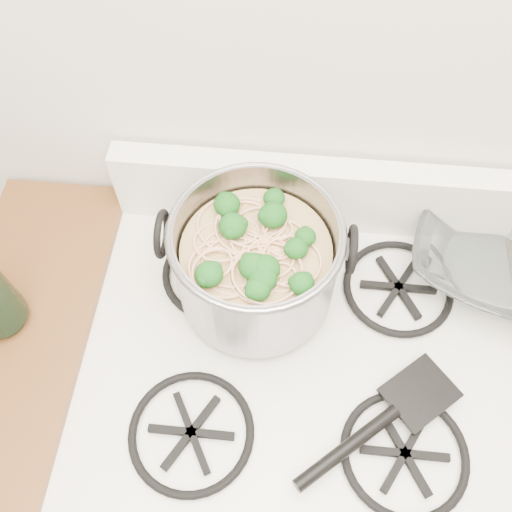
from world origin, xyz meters
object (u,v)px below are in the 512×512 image
object	(u,v)px
spatula	(421,391)
stock_pot	(256,263)
gas_range	(289,431)
glass_bowl	(487,260)

from	to	relation	value
spatula	stock_pot	bearing A→B (deg)	-161.45
stock_pot	spatula	distance (m)	0.34
gas_range	spatula	xyz separation A→B (m)	(0.20, -0.05, 0.50)
glass_bowl	stock_pot	bearing A→B (deg)	-167.61
stock_pot	glass_bowl	bearing A→B (deg)	12.39
gas_range	stock_pot	bearing A→B (deg)	127.14
spatula	glass_bowl	size ratio (longest dim) A/B	2.75
spatula	glass_bowl	xyz separation A→B (m)	(0.13, 0.26, 0.00)
gas_range	glass_bowl	size ratio (longest dim) A/B	8.19
glass_bowl	gas_range	bearing A→B (deg)	-147.10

